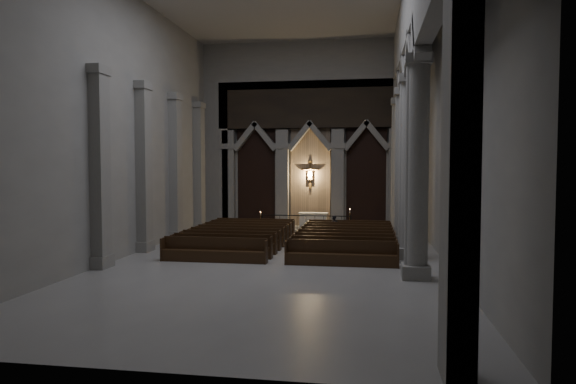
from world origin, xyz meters
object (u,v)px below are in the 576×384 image
object	(u,v)px
pews	(291,242)
worshipper	(334,227)
candle_stand_right	(350,226)
altar	(313,220)
altar_rail	(306,221)
candle_stand_left	(261,227)

from	to	relation	value
pews	worshipper	bearing A→B (deg)	64.48
candle_stand_right	pews	world-z (taller)	candle_stand_right
altar	altar_rail	distance (m)	1.42
candle_stand_left	worshipper	size ratio (longest dim) A/B	1.01
pews	candle_stand_right	bearing A→B (deg)	67.27
altar	candle_stand_right	xyz separation A→B (m)	(2.35, -1.20, -0.23)
altar	worshipper	distance (m)	3.91
candle_stand_left	worshipper	bearing A→B (deg)	-22.13
candle_stand_left	candle_stand_right	bearing A→B (deg)	5.03
candle_stand_left	worshipper	xyz separation A→B (m)	(4.66, -1.89, 0.29)
altar	pews	bearing A→B (deg)	-92.30
altar_rail	candle_stand_left	world-z (taller)	candle_stand_left
altar_rail	worshipper	distance (m)	2.89
pews	candle_stand_left	bearing A→B (deg)	115.30
altar_rail	candle_stand_right	size ratio (longest dim) A/B	3.77
altar_rail	candle_stand_left	bearing A→B (deg)	-173.94
candle_stand_left	pews	world-z (taller)	candle_stand_left
candle_stand_right	candle_stand_left	bearing A→B (deg)	-174.97
pews	worshipper	xyz separation A→B (m)	(1.89, 3.96, 0.30)
altar	altar_rail	size ratio (longest dim) A/B	0.34
worshipper	candle_stand_right	bearing A→B (deg)	72.18
pews	worshipper	world-z (taller)	worshipper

